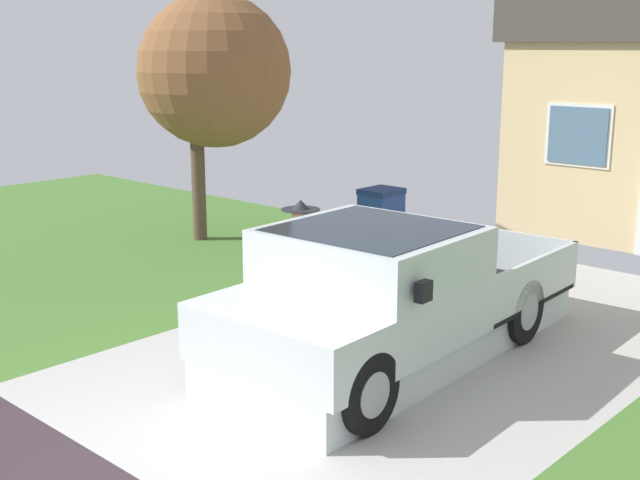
# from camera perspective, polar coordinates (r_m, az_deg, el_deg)

# --- Properties ---
(pickup_truck) EXTENTS (2.35, 5.14, 1.62)m
(pickup_truck) POSITION_cam_1_polar(r_m,az_deg,el_deg) (9.21, 4.23, -4.39)
(pickup_truck) COLOR silver
(pickup_truck) RESTS_ON ground
(person_with_hat) EXTENTS (0.47, 0.47, 1.73)m
(person_with_hat) POSITION_cam_1_polar(r_m,az_deg,el_deg) (9.96, -1.34, -1.29)
(person_with_hat) COLOR brown
(person_with_hat) RESTS_ON ground
(handbag) EXTENTS (0.35, 0.15, 0.40)m
(handbag) POSITION_cam_1_polar(r_m,az_deg,el_deg) (10.22, -2.70, -6.11)
(handbag) COLOR tan
(handbag) RESTS_ON ground
(neighbor_tree) EXTENTS (2.95, 2.74, 4.46)m
(neighbor_tree) POSITION_cam_1_polar(r_m,az_deg,el_deg) (15.20, -7.78, 11.56)
(neighbor_tree) COLOR brown
(neighbor_tree) RESTS_ON ground
(wheeled_trash_bin) EXTENTS (0.60, 0.72, 1.01)m
(wheeled_trash_bin) POSITION_cam_1_polar(r_m,az_deg,el_deg) (14.89, 4.28, 1.85)
(wheeled_trash_bin) COLOR navy
(wheeled_trash_bin) RESTS_ON ground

